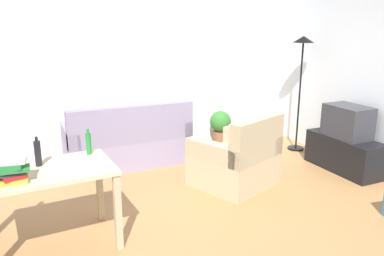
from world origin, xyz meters
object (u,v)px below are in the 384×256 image
tv_stand (344,154)px  desk (44,182)px  couch (128,144)px  torchiere_lamp (302,62)px  armchair (237,161)px  tv (348,122)px  book_stack (12,171)px  bottle_green (89,143)px  bottle_dark (38,153)px  potted_plant (220,125)px

tv_stand → desk: size_ratio=0.89×
couch → torchiere_lamp: size_ratio=0.96×
couch → armchair: (1.04, -1.33, 0.01)m
tv → book_stack: (-4.17, -0.57, 0.16)m
armchair → torchiere_lamp: bearing=-174.0°
tv → torchiere_lamp: bearing=0.2°
armchair → bottle_green: (-1.85, -0.27, 0.55)m
desk → bottle_green: (0.45, 0.26, 0.22)m
book_stack → torchiere_lamp: bearing=20.9°
tv_stand → bottle_dark: (-3.95, -0.25, 0.64)m
desk → potted_plant: desk is taller
torchiere_lamp → bottle_green: 3.70m
tv_stand → bottle_green: (-3.48, -0.11, 0.63)m
bottle_dark → desk: bearing=-81.1°
tv → tv_stand: bearing=90.0°
bottle_dark → book_stack: 0.38m
torchiere_lamp → potted_plant: bearing=141.8°
torchiere_lamp → bottle_dark: (-3.95, -1.27, -0.53)m
tv → armchair: 1.69m
tv → bottle_green: size_ratio=2.34×
desk → book_stack: (-0.24, -0.19, 0.21)m
armchair → book_stack: bearing=-6.0°
potted_plant → armchair: bearing=-111.5°
tv_stand → potted_plant: bearing=28.7°
desk → tv_stand: bearing=2.0°
couch → bottle_dark: size_ratio=6.42×
desk → bottle_green: bearing=27.1°
couch → desk: bearing=56.0°
bottle_green → book_stack: size_ratio=0.94×
couch → tv: same height
desk → potted_plant: 3.68m
armchair → book_stack: size_ratio=4.23×
torchiere_lamp → bottle_dark: torchiere_lamp is taller
tv_stand → bottle_green: bearing=91.8°
desk → book_stack: size_ratio=4.56×
book_stack → couch: bearing=54.0°
bottle_green → book_stack: bearing=-146.3°
couch → book_stack: (-1.49, -2.06, 0.55)m
tv_stand → armchair: size_ratio=0.96×
bottle_green → desk: bearing=-149.5°
armchair → bottle_dark: 2.42m
torchiere_lamp → tv_stand: bearing=-90.0°
torchiere_lamp → bottle_green: size_ratio=7.05×
armchair → tv: bearing=152.6°
book_stack → tv_stand: bearing=7.8°
couch → tv: 3.09m
couch → bottle_dark: bottle_dark is taller
bottle_dark → book_stack: (-0.22, -0.32, -0.02)m
book_stack → bottle_dark: bearing=55.7°
torchiere_lamp → armchair: bearing=-152.1°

